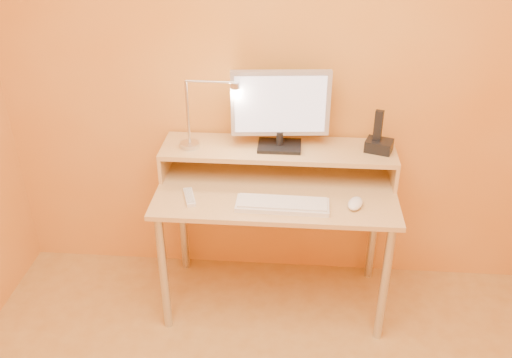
# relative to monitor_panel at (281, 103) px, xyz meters

# --- Properties ---
(wall_back) EXTENTS (3.00, 0.04, 2.50)m
(wall_back) POSITION_rel_monitor_panel_xyz_m (-0.01, 0.16, 0.13)
(wall_back) COLOR #E4A34E
(wall_back) RESTS_ON floor
(desk_leg_fl) EXTENTS (0.04, 0.04, 0.69)m
(desk_leg_fl) POSITION_rel_monitor_panel_xyz_m (-0.56, -0.41, -0.77)
(desk_leg_fl) COLOR silver
(desk_leg_fl) RESTS_ON floor
(desk_leg_fr) EXTENTS (0.04, 0.04, 0.69)m
(desk_leg_fr) POSITION_rel_monitor_panel_xyz_m (0.54, -0.41, -0.77)
(desk_leg_fr) COLOR silver
(desk_leg_fr) RESTS_ON floor
(desk_leg_bl) EXTENTS (0.04, 0.04, 0.69)m
(desk_leg_bl) POSITION_rel_monitor_panel_xyz_m (-0.56, 0.09, -0.77)
(desk_leg_bl) COLOR silver
(desk_leg_bl) RESTS_ON floor
(desk_leg_br) EXTENTS (0.04, 0.04, 0.69)m
(desk_leg_br) POSITION_rel_monitor_panel_xyz_m (0.54, 0.09, -0.77)
(desk_leg_br) COLOR silver
(desk_leg_br) RESTS_ON floor
(desk_lower) EXTENTS (1.20, 0.60, 0.02)m
(desk_lower) POSITION_rel_monitor_panel_xyz_m (-0.01, -0.16, -0.41)
(desk_lower) COLOR tan
(desk_lower) RESTS_ON floor
(shelf_riser_left) EXTENTS (0.02, 0.30, 0.14)m
(shelf_riser_left) POSITION_rel_monitor_panel_xyz_m (-0.60, -0.01, -0.33)
(shelf_riser_left) COLOR tan
(shelf_riser_left) RESTS_ON desk_lower
(shelf_riser_right) EXTENTS (0.02, 0.30, 0.14)m
(shelf_riser_right) POSITION_rel_monitor_panel_xyz_m (0.58, -0.01, -0.33)
(shelf_riser_right) COLOR tan
(shelf_riser_right) RESTS_ON desk_lower
(desk_shelf) EXTENTS (1.20, 0.30, 0.02)m
(desk_shelf) POSITION_rel_monitor_panel_xyz_m (-0.01, -0.01, -0.25)
(desk_shelf) COLOR tan
(desk_shelf) RESTS_ON desk_lower
(monitor_foot) EXTENTS (0.22, 0.16, 0.02)m
(monitor_foot) POSITION_rel_monitor_panel_xyz_m (-0.00, -0.01, -0.23)
(monitor_foot) COLOR black
(monitor_foot) RESTS_ON desk_shelf
(monitor_neck) EXTENTS (0.04, 0.04, 0.07)m
(monitor_neck) POSITION_rel_monitor_panel_xyz_m (-0.00, -0.01, -0.19)
(monitor_neck) COLOR black
(monitor_neck) RESTS_ON monitor_foot
(monitor_panel) EXTENTS (0.49, 0.08, 0.33)m
(monitor_panel) POSITION_rel_monitor_panel_xyz_m (0.00, 0.00, 0.00)
(monitor_panel) COLOR #ADADB7
(monitor_panel) RESTS_ON monitor_neck
(monitor_back) EXTENTS (0.44, 0.05, 0.28)m
(monitor_back) POSITION_rel_monitor_panel_xyz_m (0.00, 0.02, 0.00)
(monitor_back) COLOR black
(monitor_back) RESTS_ON monitor_panel
(monitor_screen) EXTENTS (0.45, 0.05, 0.29)m
(monitor_screen) POSITION_rel_monitor_panel_xyz_m (-0.00, -0.02, 0.00)
(monitor_screen) COLOR silver
(monitor_screen) RESTS_ON monitor_panel
(lamp_base) EXTENTS (0.10, 0.10, 0.02)m
(lamp_base) POSITION_rel_monitor_panel_xyz_m (-0.46, -0.04, -0.23)
(lamp_base) COLOR silver
(lamp_base) RESTS_ON desk_shelf
(lamp_post) EXTENTS (0.01, 0.01, 0.33)m
(lamp_post) POSITION_rel_monitor_panel_xyz_m (-0.46, -0.04, -0.05)
(lamp_post) COLOR silver
(lamp_post) RESTS_ON lamp_base
(lamp_arm) EXTENTS (0.24, 0.01, 0.01)m
(lamp_arm) POSITION_rel_monitor_panel_xyz_m (-0.34, -0.04, 0.12)
(lamp_arm) COLOR silver
(lamp_arm) RESTS_ON lamp_post
(lamp_head) EXTENTS (0.04, 0.04, 0.03)m
(lamp_head) POSITION_rel_monitor_panel_xyz_m (-0.22, -0.04, 0.10)
(lamp_head) COLOR silver
(lamp_head) RESTS_ON lamp_arm
(lamp_bulb) EXTENTS (0.03, 0.03, 0.00)m
(lamp_bulb) POSITION_rel_monitor_panel_xyz_m (-0.22, -0.04, 0.09)
(lamp_bulb) COLOR #FFEAC6
(lamp_bulb) RESTS_ON lamp_head
(phone_dock) EXTENTS (0.16, 0.14, 0.06)m
(phone_dock) POSITION_rel_monitor_panel_xyz_m (0.50, -0.01, -0.21)
(phone_dock) COLOR black
(phone_dock) RESTS_ON desk_shelf
(phone_handset) EXTENTS (0.05, 0.04, 0.16)m
(phone_handset) POSITION_rel_monitor_panel_xyz_m (0.49, -0.01, -0.10)
(phone_handset) COLOR black
(phone_handset) RESTS_ON phone_dock
(phone_led) EXTENTS (0.01, 0.00, 0.04)m
(phone_led) POSITION_rel_monitor_panel_xyz_m (0.55, -0.06, -0.21)
(phone_led) COLOR blue
(phone_led) RESTS_ON phone_dock
(keyboard) EXTENTS (0.45, 0.15, 0.02)m
(keyboard) POSITION_rel_monitor_panel_xyz_m (0.03, -0.33, -0.39)
(keyboard) COLOR silver
(keyboard) RESTS_ON desk_lower
(mouse) EXTENTS (0.10, 0.13, 0.04)m
(mouse) POSITION_rel_monitor_panel_xyz_m (0.38, -0.30, -0.38)
(mouse) COLOR white
(mouse) RESTS_ON desk_lower
(remote_control) EXTENTS (0.09, 0.17, 0.02)m
(remote_control) POSITION_rel_monitor_panel_xyz_m (-0.43, -0.29, -0.39)
(remote_control) COLOR silver
(remote_control) RESTS_ON desk_lower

